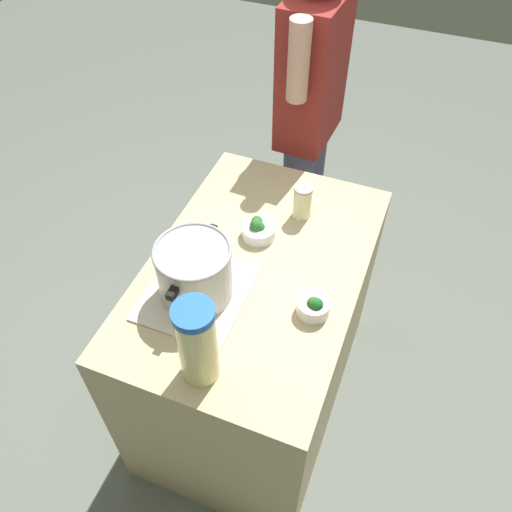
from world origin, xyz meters
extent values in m
plane|color=slate|center=(0.00, 0.00, 0.00)|extent=(8.00, 8.00, 0.00)
cube|color=tan|center=(0.00, 0.00, 0.44)|extent=(1.08, 0.71, 0.88)
cube|color=beige|center=(-0.18, 0.13, 0.89)|extent=(0.35, 0.31, 0.01)
cylinder|color=#B7B7BC|center=(-0.18, 0.13, 0.99)|extent=(0.23, 0.23, 0.19)
torus|color=#99999E|center=(-0.18, 0.13, 1.09)|extent=(0.24, 0.24, 0.01)
cube|color=black|center=(-0.31, 0.13, 1.04)|extent=(0.04, 0.02, 0.02)
cube|color=black|center=(-0.04, 0.13, 1.04)|extent=(0.04, 0.02, 0.02)
cylinder|color=beige|center=(-0.43, 0.00, 1.02)|extent=(0.11, 0.11, 0.27)
cylinder|color=blue|center=(-0.43, 0.00, 1.17)|extent=(0.11, 0.11, 0.02)
ellipsoid|color=yellow|center=(-0.41, 0.00, 1.02)|extent=(0.04, 0.04, 0.01)
cylinder|color=beige|center=(0.29, -0.07, 0.95)|extent=(0.07, 0.07, 0.13)
cylinder|color=#B2AD99|center=(0.29, -0.07, 1.01)|extent=(0.07, 0.07, 0.01)
cylinder|color=silver|center=(0.14, 0.04, 0.91)|extent=(0.12, 0.12, 0.05)
ellipsoid|color=#396B2D|center=(0.16, 0.06, 0.93)|extent=(0.04, 0.04, 0.05)
ellipsoid|color=#2D6B2E|center=(0.13, 0.05, 0.94)|extent=(0.04, 0.04, 0.05)
ellipsoid|color=#277C2E|center=(0.13, 0.04, 0.93)|extent=(0.04, 0.04, 0.05)
cylinder|color=silver|center=(-0.11, -0.23, 0.91)|extent=(0.10, 0.10, 0.05)
ellipsoid|color=#32661B|center=(-0.12, -0.24, 0.94)|extent=(0.04, 0.04, 0.05)
ellipsoid|color=#1E6429|center=(-0.12, -0.24, 0.94)|extent=(0.04, 0.04, 0.05)
cylinder|color=#464B6D|center=(0.72, 0.08, 0.43)|extent=(0.14, 0.14, 0.86)
cylinder|color=#464B6D|center=(0.92, 0.08, 0.43)|extent=(0.14, 0.14, 0.86)
cube|color=maroon|center=(0.82, 0.08, 1.16)|extent=(0.35, 0.22, 0.59)
cylinder|color=#DCA38D|center=(0.61, 0.08, 1.31)|extent=(0.08, 0.08, 0.30)
cylinder|color=#DCA38D|center=(1.03, 0.08, 1.31)|extent=(0.08, 0.08, 0.30)
camera|label=1|loc=(-1.08, -0.42, 2.22)|focal=36.78mm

